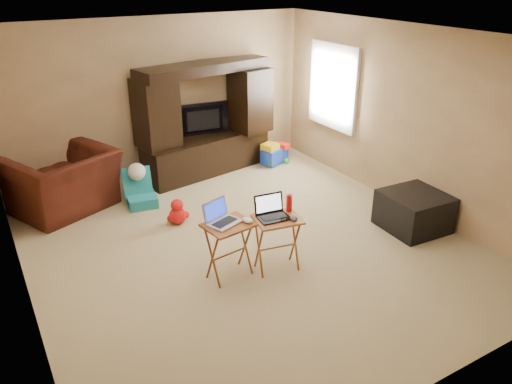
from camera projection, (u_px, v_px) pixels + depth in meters
floor at (248, 245)px, 6.20m from camera, size 5.50×5.50×0.00m
ceiling at (246, 36)px, 5.16m from camera, size 5.50×5.50×0.00m
wall_back at (161, 99)px, 7.84m from camera, size 5.00×0.00×5.00m
wall_front at (439, 263)px, 3.53m from camera, size 5.00×0.00×5.00m
wall_left at (8, 197)px, 4.53m from camera, size 0.00×5.50×5.50m
wall_right at (406, 119)px, 6.84m from camera, size 0.00×5.50×5.50m
window_pane at (334, 86)px, 7.98m from camera, size 0.00×1.20×1.20m
window_frame at (333, 87)px, 7.97m from camera, size 0.06×1.14×1.34m
entertainment_center at (206, 120)px, 8.03m from camera, size 2.27×0.94×1.81m
television at (203, 120)px, 8.12m from camera, size 0.92×0.23×0.53m
recliner at (64, 182)px, 6.92m from camera, size 1.65×1.56×0.85m
child_rocker at (141, 188)px, 7.10m from camera, size 0.48×0.52×0.54m
plush_toy at (177, 211)px, 6.65m from camera, size 0.32×0.27×0.35m
push_toy at (275, 153)px, 8.68m from camera, size 0.61×0.53×0.38m
ottoman at (414, 211)px, 6.50m from camera, size 0.80×0.80×0.49m
tray_table_left at (229, 250)px, 5.45m from camera, size 0.56×0.47×0.65m
tray_table_right at (277, 244)px, 5.58m from camera, size 0.56×0.48×0.65m
laptop_left at (224, 214)px, 5.27m from camera, size 0.42×0.38×0.24m
laptop_right at (274, 209)px, 5.40m from camera, size 0.37×0.32×0.24m
mouse_left at (247, 220)px, 5.34m from camera, size 0.12×0.15×0.05m
mouse_right at (294, 218)px, 5.41m from camera, size 0.13×0.15×0.05m
water_bottle at (289, 203)px, 5.56m from camera, size 0.06×0.06×0.20m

